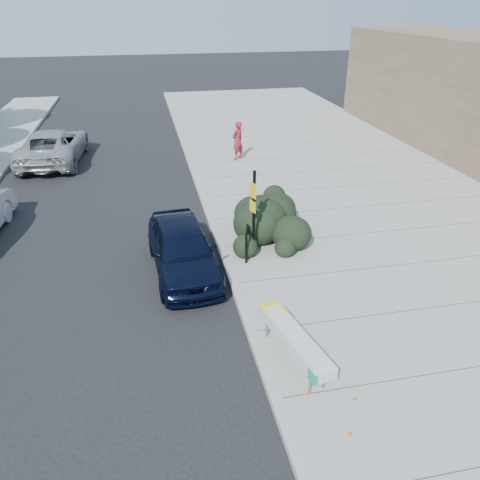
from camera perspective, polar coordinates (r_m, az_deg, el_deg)
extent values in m
plane|color=black|center=(10.59, 1.46, -11.70)|extent=(120.00, 120.00, 0.00)
cube|color=gray|center=(16.40, 16.77, 2.43)|extent=(11.20, 50.00, 0.15)
cube|color=#9E9E99|center=(14.69, -2.94, 0.70)|extent=(0.22, 50.00, 0.17)
cylinder|color=gray|center=(9.08, 8.51, -16.95)|extent=(0.05, 0.05, 0.44)
cylinder|color=gray|center=(9.22, 10.21, -16.33)|extent=(0.05, 0.05, 0.44)
cylinder|color=gray|center=(10.22, 3.27, -10.75)|extent=(0.05, 0.05, 0.44)
cylinder|color=gray|center=(10.34, 4.83, -10.30)|extent=(0.05, 0.05, 0.44)
cylinder|color=gray|center=(9.51, 5.75, -12.83)|extent=(0.41, 1.73, 0.04)
cylinder|color=gray|center=(9.63, 7.40, -12.31)|extent=(0.41, 1.73, 0.04)
cube|color=#B2B2B2|center=(9.47, 6.63, -11.85)|extent=(0.94, 2.36, 0.24)
cube|color=yellow|center=(10.02, 4.06, -8.30)|extent=(0.56, 0.55, 0.02)
cube|color=teal|center=(8.72, 8.87, -16.15)|extent=(0.10, 0.27, 0.22)
cylinder|color=black|center=(12.77, 0.77, -1.04)|extent=(0.06, 0.06, 0.90)
cylinder|color=black|center=(13.28, 0.91, 0.15)|extent=(0.06, 0.06, 0.90)
cylinder|color=black|center=(12.82, 0.85, 1.34)|extent=(0.21, 0.57, 0.06)
cube|color=black|center=(12.73, 1.71, 3.02)|extent=(0.07, 0.07, 2.55)
cube|color=yellow|center=(12.42, 1.56, 6.07)|extent=(0.11, 0.29, 0.41)
cube|color=yellow|center=(12.59, 1.54, 4.11)|extent=(0.11, 0.27, 0.31)
ellipsoid|color=black|center=(14.71, 2.71, 4.30)|extent=(2.96, 4.43, 1.52)
imported|color=black|center=(12.64, -6.99, -1.04)|extent=(1.92, 4.21, 1.40)
imported|color=#9C9EA1|center=(23.15, -21.84, 10.62)|extent=(2.83, 5.52, 1.49)
imported|color=maroon|center=(21.39, -0.29, 12.02)|extent=(0.75, 0.70, 1.71)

